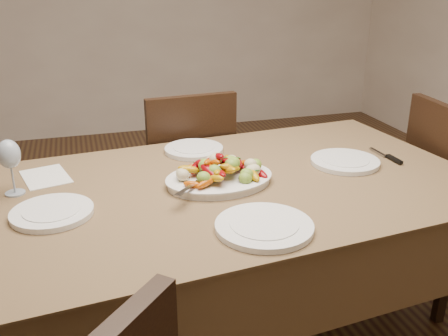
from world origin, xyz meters
TOP-DOWN VIEW (x-y plane):
  - floor at (0.00, 0.00)m, footprint 6.00×6.00m
  - dining_table at (-0.04, -0.18)m, footprint 1.93×1.21m
  - chair_far at (-0.04, 0.57)m, footprint 0.45×0.45m
  - serving_platter at (-0.05, -0.17)m, footprint 0.40×0.31m
  - roasted_vegetables at (-0.05, -0.17)m, footprint 0.33×0.24m
  - serving_spoon at (-0.11, -0.21)m, footprint 0.26×0.22m
  - plate_left at (-0.62, -0.26)m, footprint 0.25×0.25m
  - plate_right at (0.47, -0.12)m, footprint 0.27×0.27m
  - plate_far at (-0.06, 0.19)m, footprint 0.24×0.24m
  - plate_near at (-0.02, -0.53)m, footprint 0.29×0.29m
  - wine_glass at (-0.74, -0.05)m, footprint 0.08×0.08m
  - menu_card at (-0.65, 0.07)m, footprint 0.20×0.24m
  - table_knife at (0.67, -0.11)m, footprint 0.02×0.20m

SIDE VIEW (x-z plane):
  - floor at x=0.00m, z-range 0.00..0.00m
  - dining_table at x=-0.04m, z-range 0.00..0.76m
  - chair_far at x=-0.04m, z-range 0.00..0.95m
  - menu_card at x=-0.65m, z-range 0.76..0.76m
  - table_knife at x=0.67m, z-range 0.76..0.77m
  - plate_left at x=-0.62m, z-range 0.76..0.78m
  - plate_right at x=0.47m, z-range 0.76..0.78m
  - plate_far at x=-0.06m, z-range 0.76..0.78m
  - plate_near at x=-0.02m, z-range 0.76..0.78m
  - serving_platter at x=-0.05m, z-range 0.76..0.78m
  - serving_spoon at x=-0.11m, z-range 0.79..0.82m
  - roasted_vegetables at x=-0.05m, z-range 0.78..0.87m
  - wine_glass at x=-0.74m, z-range 0.76..0.96m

